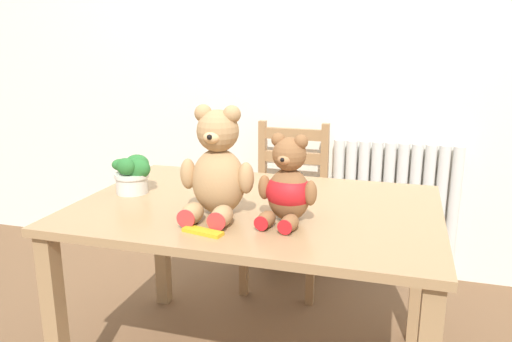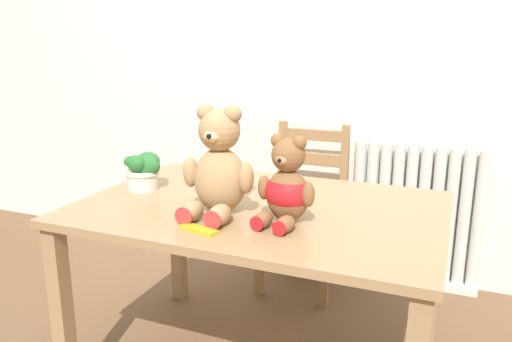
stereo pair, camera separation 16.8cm
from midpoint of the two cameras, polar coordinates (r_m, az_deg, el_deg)
name	(u,v)px [view 1 (the left image)]	position (r m, az deg, el deg)	size (l,w,h in m)	color
wall_back	(313,42)	(2.83, 4.84, 14.50)	(8.00, 0.04, 2.60)	silver
radiator	(393,217)	(2.86, 13.73, -5.17)	(0.69, 0.10, 0.77)	silver
dining_table	(256,227)	(1.89, -2.53, -6.51)	(1.33, 0.91, 0.71)	#9E7A51
wooden_chair_behind	(287,206)	(2.71, 1.80, -4.01)	(0.39, 0.39, 0.88)	#997047
teddy_bear_left	(217,169)	(1.72, -7.26, 0.21)	(0.27, 0.26, 0.38)	tan
teddy_bear_right	(288,187)	(1.66, 0.79, -1.88)	(0.21, 0.23, 0.30)	brown
potted_plant	(133,173)	(2.06, -16.21, -0.30)	(0.16, 0.14, 0.15)	beige
chocolate_bar	(203,232)	(1.60, -9.13, -6.91)	(0.14, 0.04, 0.01)	gold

